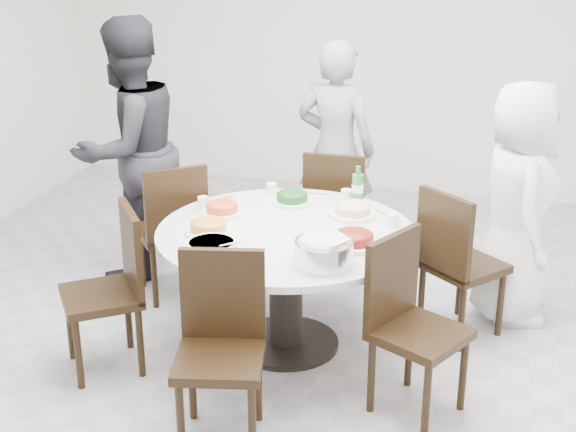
% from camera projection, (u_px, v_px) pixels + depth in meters
% --- Properties ---
extents(floor, '(6.00, 6.00, 0.01)m').
position_uv_depth(floor, '(304.00, 340.00, 4.93)').
color(floor, '#A5A4A9').
rests_on(floor, ground).
extents(wall_back, '(6.00, 0.01, 2.80)m').
position_uv_depth(wall_back, '(384.00, 40.00, 7.14)').
color(wall_back, white).
rests_on(wall_back, ground).
extents(dining_table, '(1.50, 1.50, 0.75)m').
position_uv_depth(dining_table, '(286.00, 289.00, 4.75)').
color(dining_table, silver).
rests_on(dining_table, floor).
extents(chair_ne, '(0.59, 0.59, 0.95)m').
position_uv_depth(chair_ne, '(464.00, 262.00, 4.87)').
color(chair_ne, black).
rests_on(chair_ne, floor).
extents(chair_n, '(0.42, 0.42, 0.95)m').
position_uv_depth(chair_n, '(338.00, 212.00, 5.68)').
color(chair_n, black).
rests_on(chair_n, floor).
extents(chair_nw, '(0.59, 0.59, 0.95)m').
position_uv_depth(chair_nw, '(170.00, 228.00, 5.39)').
color(chair_nw, black).
rests_on(chair_nw, floor).
extents(chair_sw, '(0.59, 0.59, 0.95)m').
position_uv_depth(chair_sw, '(101.00, 293.00, 4.48)').
color(chair_sw, black).
rests_on(chair_sw, floor).
extents(chair_s, '(0.50, 0.50, 0.95)m').
position_uv_depth(chair_s, '(219.00, 356.00, 3.84)').
color(chair_s, black).
rests_on(chair_s, floor).
extents(chair_se, '(0.57, 0.57, 0.95)m').
position_uv_depth(chair_se, '(420.00, 330.00, 4.08)').
color(chair_se, black).
rests_on(chair_se, floor).
extents(diner_right, '(0.63, 0.84, 1.54)m').
position_uv_depth(diner_right, '(517.00, 204.00, 4.97)').
color(diner_right, silver).
rests_on(diner_right, floor).
extents(diner_middle, '(0.65, 0.48, 1.64)m').
position_uv_depth(diner_middle, '(336.00, 150.00, 5.92)').
color(diner_middle, black).
rests_on(diner_middle, floor).
extents(diner_left, '(1.01, 1.10, 1.83)m').
position_uv_depth(diner_left, '(129.00, 150.00, 5.56)').
color(diner_left, black).
rests_on(diner_left, floor).
extents(dish_greens, '(0.25, 0.25, 0.06)m').
position_uv_depth(dish_greens, '(292.00, 199.00, 5.02)').
color(dish_greens, white).
rests_on(dish_greens, dining_table).
extents(dish_pale, '(0.28, 0.28, 0.07)m').
position_uv_depth(dish_pale, '(352.00, 211.00, 4.81)').
color(dish_pale, white).
rests_on(dish_pale, dining_table).
extents(dish_orange, '(0.25, 0.25, 0.07)m').
position_uv_depth(dish_orange, '(222.00, 210.00, 4.84)').
color(dish_orange, white).
rests_on(dish_orange, dining_table).
extents(dish_redbrown, '(0.28, 0.28, 0.07)m').
position_uv_depth(dish_redbrown, '(354.00, 240.00, 4.38)').
color(dish_redbrown, white).
rests_on(dish_redbrown, dining_table).
extents(dish_tofu, '(0.27, 0.27, 0.07)m').
position_uv_depth(dish_tofu, '(208.00, 228.00, 4.55)').
color(dish_tofu, white).
rests_on(dish_tofu, dining_table).
extents(rice_bowl, '(0.31, 0.31, 0.13)m').
position_uv_depth(rice_bowl, '(324.00, 253.00, 4.14)').
color(rice_bowl, silver).
rests_on(rice_bowl, dining_table).
extents(soup_bowl, '(0.27, 0.27, 0.08)m').
position_uv_depth(soup_bowl, '(212.00, 249.00, 4.25)').
color(soup_bowl, white).
rests_on(soup_bowl, dining_table).
extents(beverage_bottle, '(0.07, 0.07, 0.25)m').
position_uv_depth(beverage_bottle, '(358.00, 185.00, 4.98)').
color(beverage_bottle, '#2B6D3A').
rests_on(beverage_bottle, dining_table).
extents(tea_cups, '(0.07, 0.07, 0.08)m').
position_uv_depth(tea_cups, '(307.00, 191.00, 5.14)').
color(tea_cups, white).
rests_on(tea_cups, dining_table).
extents(chopsticks, '(0.24, 0.04, 0.01)m').
position_uv_depth(chopsticks, '(314.00, 191.00, 5.24)').
color(chopsticks, tan).
rests_on(chopsticks, dining_table).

